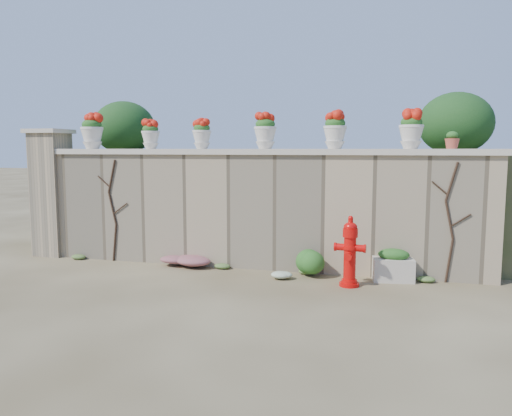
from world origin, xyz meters
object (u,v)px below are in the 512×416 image
(urn_pot_0, at_px, (92,132))
(terracotta_pot, at_px, (452,141))
(fire_hydrant, at_px, (350,251))
(planter_box, at_px, (393,266))

(urn_pot_0, height_order, terracotta_pot, urn_pot_0)
(fire_hydrant, height_order, planter_box, fire_hydrant)
(fire_hydrant, relative_size, urn_pot_0, 1.64)
(fire_hydrant, height_order, terracotta_pot, terracotta_pot)
(terracotta_pot, bearing_deg, planter_box, -157.83)
(fire_hydrant, bearing_deg, planter_box, 42.32)
(planter_box, distance_m, terracotta_pot, 2.17)
(fire_hydrant, height_order, urn_pot_0, urn_pot_0)
(fire_hydrant, distance_m, planter_box, 0.87)
(fire_hydrant, xyz_separation_m, planter_box, (0.65, 0.49, -0.30))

